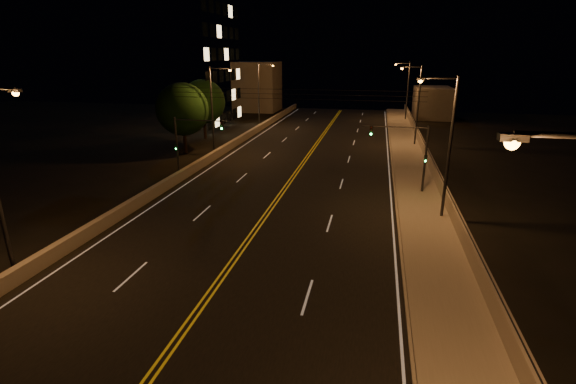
% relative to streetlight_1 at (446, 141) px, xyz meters
% --- Properties ---
extents(road, '(18.00, 120.00, 0.02)m').
position_rel_streetlight_1_xyz_m(road, '(-11.53, -1.67, -5.40)').
color(road, black).
rests_on(road, ground).
extents(sidewalk, '(3.60, 120.00, 0.30)m').
position_rel_streetlight_1_xyz_m(sidewalk, '(-0.73, -1.67, -5.26)').
color(sidewalk, gray).
rests_on(sidewalk, ground).
extents(curb, '(0.14, 120.00, 0.15)m').
position_rel_streetlight_1_xyz_m(curb, '(-2.60, -1.67, -5.34)').
color(curb, gray).
rests_on(curb, ground).
extents(parapet_wall, '(0.30, 120.00, 1.00)m').
position_rel_streetlight_1_xyz_m(parapet_wall, '(0.92, -1.67, -4.61)').
color(parapet_wall, gray).
rests_on(parapet_wall, sidewalk).
extents(jersey_barrier, '(0.45, 120.00, 0.84)m').
position_rel_streetlight_1_xyz_m(jersey_barrier, '(-21.09, -1.67, -4.99)').
color(jersey_barrier, gray).
rests_on(jersey_barrier, ground).
extents(distant_building_right, '(6.00, 10.00, 5.19)m').
position_rel_streetlight_1_xyz_m(distant_building_right, '(4.97, 50.25, -2.82)').
color(distant_building_right, gray).
rests_on(distant_building_right, ground).
extents(distant_building_left, '(8.00, 8.00, 9.24)m').
position_rel_streetlight_1_xyz_m(distant_building_left, '(-27.53, 52.67, -0.79)').
color(distant_building_left, gray).
rests_on(distant_building_left, ground).
extents(parapet_rail, '(0.06, 120.00, 0.06)m').
position_rel_streetlight_1_xyz_m(parapet_rail, '(0.92, -1.67, -4.08)').
color(parapet_rail, black).
rests_on(parapet_rail, parapet_wall).
extents(lane_markings, '(17.32, 116.00, 0.00)m').
position_rel_streetlight_1_xyz_m(lane_markings, '(-11.53, -1.75, -5.39)').
color(lane_markings, silver).
rests_on(lane_markings, road).
extents(streetlight_1, '(2.55, 0.28, 9.40)m').
position_rel_streetlight_1_xyz_m(streetlight_1, '(0.00, 0.00, 0.00)').
color(streetlight_1, '#2D2D33').
rests_on(streetlight_1, ground).
extents(streetlight_2, '(2.55, 0.28, 9.40)m').
position_rel_streetlight_1_xyz_m(streetlight_2, '(0.00, 24.08, 0.00)').
color(streetlight_2, '#2D2D33').
rests_on(streetlight_2, ground).
extents(streetlight_3, '(2.55, 0.28, 9.40)m').
position_rel_streetlight_1_xyz_m(streetlight_3, '(0.00, 44.75, 0.00)').
color(streetlight_3, '#2D2D33').
rests_on(streetlight_3, ground).
extents(streetlight_5, '(2.55, 0.28, 9.40)m').
position_rel_streetlight_1_xyz_m(streetlight_5, '(-21.46, 14.66, 0.00)').
color(streetlight_5, '#2D2D33').
rests_on(streetlight_5, ground).
extents(streetlight_6, '(2.55, 0.28, 9.40)m').
position_rel_streetlight_1_xyz_m(streetlight_6, '(-21.46, 33.07, 0.00)').
color(streetlight_6, '#2D2D33').
rests_on(streetlight_6, ground).
extents(traffic_signal_right, '(5.11, 0.31, 5.53)m').
position_rel_streetlight_1_xyz_m(traffic_signal_right, '(-1.59, 5.22, -1.86)').
color(traffic_signal_right, '#2D2D33').
rests_on(traffic_signal_right, ground).
extents(traffic_signal_left, '(5.11, 0.31, 5.53)m').
position_rel_streetlight_1_xyz_m(traffic_signal_left, '(-20.26, 5.22, -1.86)').
color(traffic_signal_left, '#2D2D33').
rests_on(traffic_signal_left, ground).
extents(overhead_wires, '(22.00, 0.03, 0.83)m').
position_rel_streetlight_1_xyz_m(overhead_wires, '(-11.53, 7.83, 1.99)').
color(overhead_wires, black).
extents(building_tower, '(24.00, 15.00, 25.31)m').
position_rel_streetlight_1_xyz_m(building_tower, '(-37.68, 29.56, 6.67)').
color(building_tower, gray).
rests_on(building_tower, ground).
extents(tree_0, '(5.74, 5.74, 7.78)m').
position_rel_streetlight_1_xyz_m(tree_0, '(-25.30, 15.02, -0.51)').
color(tree_0, black).
rests_on(tree_0, ground).
extents(tree_1, '(5.64, 5.64, 7.64)m').
position_rel_streetlight_1_xyz_m(tree_1, '(-26.44, 23.42, -0.60)').
color(tree_1, black).
rests_on(tree_1, ground).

